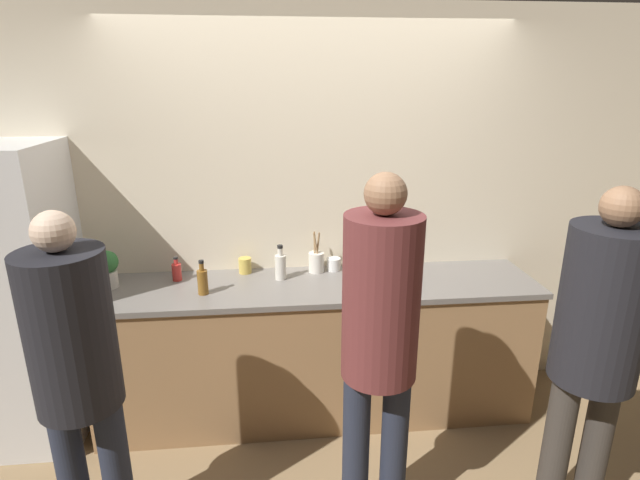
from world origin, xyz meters
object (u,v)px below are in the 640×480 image
person_right (597,336)px  fruit_bowl (383,268)px  potted_plant (107,268)px  bottle_amber (203,281)px  person_center (380,333)px  refrigerator (5,300)px  bottle_red (177,271)px  person_left (76,364)px  bottle_clear (280,266)px  cup_white (334,264)px  cup_yellow (245,265)px  utensil_crock (316,261)px

person_right → fruit_bowl: size_ratio=6.49×
person_right → potted_plant: person_right is taller
person_right → bottle_amber: (-1.85, 0.93, -0.04)m
potted_plant → person_center: bearing=-34.1°
person_right → potted_plant: 2.67m
refrigerator → fruit_bowl: (2.29, 0.09, 0.07)m
person_center → bottle_red: size_ratio=11.51×
person_left → bottle_clear: person_left is taller
person_left → potted_plant: size_ratio=7.07×
bottle_clear → cup_white: bottle_clear is taller
cup_white → potted_plant: 1.42m
refrigerator → bottle_amber: 1.17m
bottle_clear → person_center: bearing=-67.9°
bottle_amber → bottle_clear: 0.50m
bottle_red → person_right: bearing=-29.7°
cup_yellow → cup_white: (0.59, -0.01, -0.01)m
person_center → bottle_clear: (-0.42, 1.02, -0.05)m
refrigerator → cup_white: 2.00m
cup_white → bottle_clear: bearing=-161.3°
person_left → cup_yellow: 1.34m
person_left → bottle_amber: (0.43, 0.84, 0.01)m
person_center → cup_yellow: person_center is taller
utensil_crock → bottle_red: size_ratio=1.76×
bottle_red → cup_yellow: (0.43, 0.09, -0.01)m
cup_yellow → person_left: bearing=-119.9°
fruit_bowl → utensil_crock: bearing=163.9°
refrigerator → potted_plant: size_ratio=7.72×
utensil_crock → bottle_amber: bearing=-157.7°
fruit_bowl → potted_plant: size_ratio=1.13×
utensil_crock → bottle_clear: 0.26m
refrigerator → utensil_crock: size_ratio=6.64×
fruit_bowl → person_center: bearing=-103.9°
refrigerator → potted_plant: bearing=8.1°
fruit_bowl → cup_yellow: size_ratio=2.60×
person_left → person_right: (2.28, -0.09, 0.05)m
person_right → bottle_clear: 1.78m
utensil_crock → bottle_red: 0.90m
cup_yellow → potted_plant: (-0.82, -0.16, 0.08)m
potted_plant → fruit_bowl: bearing=0.3°
person_center → fruit_bowl: size_ratio=6.71×
cup_white → potted_plant: bearing=-173.9°
person_right → cup_yellow: size_ratio=16.86×
refrigerator → person_left: bearing=-51.4°
bottle_red → potted_plant: (-0.40, -0.07, 0.07)m
bottle_red → potted_plant: potted_plant is taller
person_center → fruit_bowl: 1.04m
fruit_bowl → bottle_red: size_ratio=1.71×
person_left → fruit_bowl: 1.86m
fruit_bowl → utensil_crock: 0.44m
bottle_amber → bottle_red: bearing=129.3°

